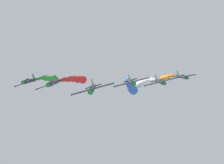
% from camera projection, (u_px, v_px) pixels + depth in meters
% --- Properties ---
extents(airplane_lead, '(9.32, 10.35, 3.25)m').
position_uv_depth(airplane_lead, '(92.00, 88.00, 49.16)').
color(airplane_lead, '#23282D').
extents(airplane_left_inner, '(9.35, 10.35, 3.18)m').
position_uv_depth(airplane_left_inner, '(131.00, 82.00, 59.11)').
color(airplane_left_inner, '#23282D').
extents(smoke_trail_left_inner, '(6.54, 27.95, 8.71)m').
position_uv_depth(smoke_trail_left_inner, '(131.00, 86.00, 85.96)').
color(smoke_trail_left_inner, blue).
extents(airplane_right_inner, '(9.13, 10.35, 3.55)m').
position_uv_depth(airplane_right_inner, '(54.00, 83.00, 57.39)').
color(airplane_right_inner, '#23282D').
extents(smoke_trail_right_inner, '(6.26, 22.63, 3.65)m').
position_uv_depth(smoke_trail_right_inner, '(77.00, 79.00, 80.15)').
color(smoke_trail_right_inner, red).
extents(airplane_left_outer, '(9.35, 10.35, 3.19)m').
position_uv_depth(airplane_left_outer, '(160.00, 82.00, 67.09)').
color(airplane_left_outer, '#23282D').
extents(smoke_trail_left_outer, '(4.36, 20.55, 5.26)m').
position_uv_depth(smoke_trail_left_outer, '(143.00, 82.00, 88.24)').
color(smoke_trail_left_outer, white).
extents(airplane_right_outer, '(9.16, 10.35, 3.51)m').
position_uv_depth(airplane_right_outer, '(30.00, 81.00, 65.89)').
color(airplane_right_outer, '#23282D').
extents(smoke_trail_right_outer, '(3.15, 26.03, 4.66)m').
position_uv_depth(smoke_trail_right_outer, '(52.00, 79.00, 91.35)').
color(smoke_trail_right_outer, green).
extents(airplane_trailing, '(9.47, 10.35, 2.87)m').
position_uv_depth(airplane_trailing, '(182.00, 77.00, 76.18)').
color(airplane_trailing, '#23282D').
extents(smoke_trail_trailing, '(2.77, 15.52, 3.78)m').
position_uv_depth(smoke_trail_trailing, '(166.00, 77.00, 93.98)').
color(smoke_trail_trailing, orange).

